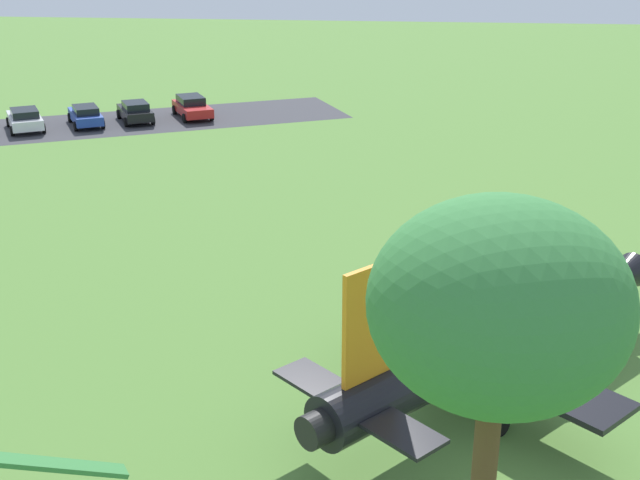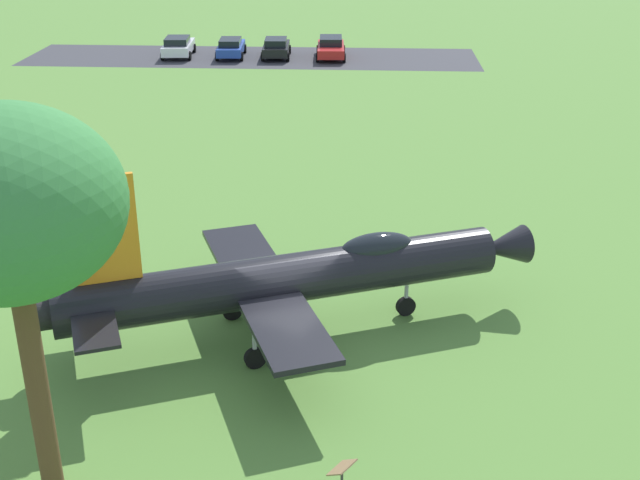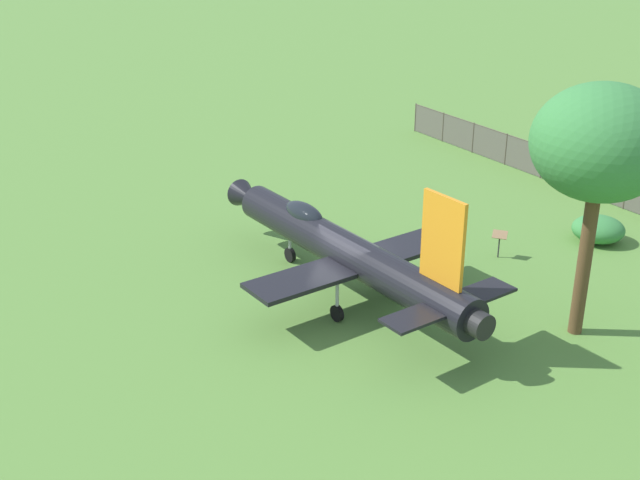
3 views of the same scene
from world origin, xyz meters
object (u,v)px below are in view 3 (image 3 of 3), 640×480
object	(u,v)px
display_jet	(342,247)
shrub_near_fence	(598,229)
info_plaque	(500,238)
shade_tree	(601,144)

from	to	relation	value
display_jet	shrub_near_fence	bearing A→B (deg)	-101.94
info_plaque	shrub_near_fence	bearing A→B (deg)	121.95
display_jet	shrub_near_fence	size ratio (longest dim) A/B	5.48
display_jet	info_plaque	bearing A→B (deg)	-99.26
shade_tree	shrub_near_fence	xyz separation A→B (m)	(-8.27, 1.46, -6.12)
shade_tree	shrub_near_fence	bearing A→B (deg)	169.99
shade_tree	info_plaque	world-z (taller)	shade_tree
display_jet	shade_tree	world-z (taller)	shade_tree
shrub_near_fence	info_plaque	size ratio (longest dim) A/B	1.95
shade_tree	info_plaque	bearing A→B (deg)	-154.78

